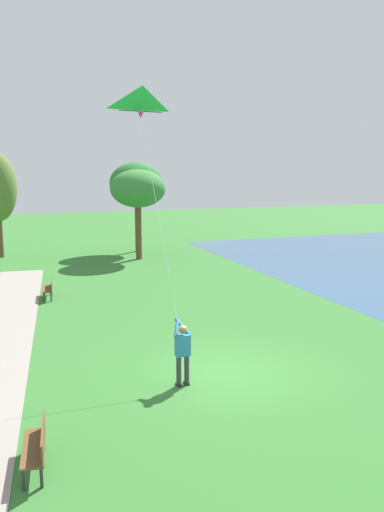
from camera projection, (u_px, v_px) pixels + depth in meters
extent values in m
plane|color=#33702D|center=(224.00, 372.00, 14.73)|extent=(120.00, 120.00, 0.00)
cube|color=#232328|center=(179.00, 384.00, 13.82)|extent=(0.12, 0.25, 0.06)
cylinder|color=#383842|center=(179.00, 370.00, 13.73)|extent=(0.14, 0.14, 0.82)
cube|color=#232328|center=(187.00, 383.00, 13.91)|extent=(0.12, 0.25, 0.06)
cylinder|color=#383842|center=(187.00, 369.00, 13.82)|extent=(0.14, 0.14, 0.82)
cube|color=teal|center=(183.00, 345.00, 13.66)|extent=(0.41, 0.24, 0.60)
sphere|color=#996B4C|center=(183.00, 329.00, 13.58)|extent=(0.22, 0.22, 0.22)
ellipsoid|color=tan|center=(183.00, 328.00, 13.56)|extent=(0.24, 0.24, 0.13)
cylinder|color=teal|center=(177.00, 328.00, 13.75)|extent=(0.32, 0.54, 0.43)
cylinder|color=teal|center=(183.00, 327.00, 13.81)|extent=(0.37, 0.52, 0.43)
sphere|color=#996B4C|center=(177.00, 321.00, 13.90)|extent=(0.10, 0.10, 0.10)
pyramid|color=green|center=(143.00, 99.00, 15.39)|extent=(1.54, 0.61, 0.73)
cone|color=#E02D9E|center=(141.00, 115.00, 15.66)|extent=(0.22, 0.22, 0.22)
cylinder|color=black|center=(141.00, 111.00, 15.65)|extent=(1.43, 0.14, 0.02)
cylinder|color=silver|center=(158.00, 213.00, 14.79)|extent=(0.19, 3.06, 5.84)
cube|color=brown|center=(34.00, 448.00, 9.89)|extent=(0.57, 1.53, 0.05)
cube|color=brown|center=(43.00, 436.00, 9.90)|extent=(0.18, 1.50, 0.40)
cube|color=#2D2D33|center=(24.00, 479.00, 9.25)|extent=(0.07, 0.07, 0.45)
cube|color=#2D2D33|center=(41.00, 477.00, 9.33)|extent=(0.07, 0.07, 0.45)
cube|color=#2D2D33|center=(28.00, 442.00, 10.53)|extent=(0.07, 0.07, 0.45)
cube|color=#2D2D33|center=(43.00, 440.00, 10.61)|extent=(0.07, 0.07, 0.45)
cube|color=brown|center=(48.00, 289.00, 23.23)|extent=(0.57, 1.53, 0.05)
cube|color=brown|center=(52.00, 284.00, 23.24)|extent=(0.18, 1.50, 0.40)
cube|color=#2D2D33|center=(44.00, 297.00, 22.59)|extent=(0.07, 0.07, 0.45)
cube|color=#2D2D33|center=(51.00, 297.00, 22.67)|extent=(0.07, 0.07, 0.45)
cube|color=#2D2D33|center=(45.00, 290.00, 23.86)|extent=(0.07, 0.07, 0.45)
cube|color=#2D2D33|center=(51.00, 290.00, 23.95)|extent=(0.07, 0.07, 0.45)
cylinder|color=brown|center=(139.00, 231.00, 33.36)|extent=(0.41, 0.41, 3.86)
ellipsoid|color=#387F38|center=(138.00, 188.00, 32.89)|extent=(3.66, 3.83, 2.51)
cylinder|color=brown|center=(1.00, 234.00, 34.10)|extent=(0.30, 0.30, 3.19)
cylinder|color=brown|center=(137.00, 225.00, 36.54)|extent=(0.29, 0.29, 3.97)
ellipsoid|color=#2D7533|center=(136.00, 183.00, 36.02)|extent=(3.87, 3.38, 2.99)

